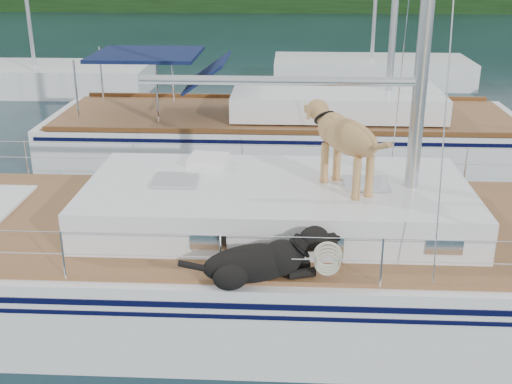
{
  "coord_description": "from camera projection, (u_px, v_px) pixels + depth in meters",
  "views": [
    {
      "loc": [
        0.93,
        -8.18,
        4.81
      ],
      "look_at": [
        0.5,
        0.2,
        1.6
      ],
      "focal_mm": 45.0,
      "sensor_mm": 36.0,
      "label": 1
    }
  ],
  "objects": [
    {
      "name": "main_sailboat",
      "position": [
        228.0,
        257.0,
        9.14
      ],
      "size": [
        12.0,
        4.06,
        14.01
      ],
      "color": "white",
      "rests_on": "ground"
    },
    {
      "name": "neighbor_sailboat",
      "position": [
        289.0,
        135.0,
        15.3
      ],
      "size": [
        11.0,
        3.5,
        13.3
      ],
      "color": "white",
      "rests_on": "ground"
    },
    {
      "name": "bg_boat_west",
      "position": [
        36.0,
        79.0,
        22.68
      ],
      "size": [
        8.0,
        3.0,
        11.65
      ],
      "color": "white",
      "rests_on": "ground"
    },
    {
      "name": "bg_boat_center",
      "position": [
        371.0,
        72.0,
        23.97
      ],
      "size": [
        7.2,
        3.0,
        11.65
      ],
      "color": "white",
      "rests_on": "ground"
    },
    {
      "name": "ground",
      "position": [
        221.0,
        298.0,
        9.39
      ],
      "size": [
        120.0,
        120.0,
        0.0
      ],
      "primitive_type": "plane",
      "color": "black",
      "rests_on": "ground"
    },
    {
      "name": "shore_bank",
      "position": [
        279.0,
        3.0,
        52.28
      ],
      "size": [
        92.0,
        1.0,
        1.2
      ],
      "primitive_type": "cube",
      "color": "#595147",
      "rests_on": "ground"
    }
  ]
}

